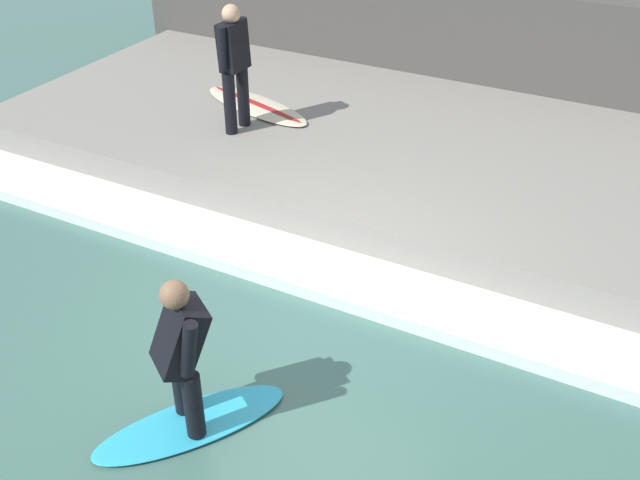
{
  "coord_description": "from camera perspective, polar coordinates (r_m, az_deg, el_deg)",
  "views": [
    {
      "loc": [
        -4.99,
        -2.79,
        4.56
      ],
      "look_at": [
        0.3,
        0.0,
        0.7
      ],
      "focal_mm": 42.0,
      "sensor_mm": 36.0,
      "label": 1
    }
  ],
  "objects": [
    {
      "name": "ground_plane",
      "position": [
        7.31,
        -1.1,
        -5.74
      ],
      "size": [
        28.0,
        28.0,
        0.0
      ],
      "primitive_type": "plane",
      "color": "#426B60"
    },
    {
      "name": "concrete_ledge",
      "position": [
        9.69,
        8.17,
        6.05
      ],
      "size": [
        4.4,
        11.57,
        0.49
      ],
      "primitive_type": "cube",
      "color": "gray",
      "rests_on": "ground_plane"
    },
    {
      "name": "back_wall",
      "position": [
        11.61,
        12.89,
        13.85
      ],
      "size": [
        0.5,
        12.15,
        1.88
      ],
      "primitive_type": "cube",
      "color": "#474442",
      "rests_on": "ground_plane"
    },
    {
      "name": "wave_foam_crest",
      "position": [
        7.71,
        1.14,
        -2.77
      ],
      "size": [
        0.81,
        10.99,
        0.14
      ],
      "primitive_type": "cube",
      "color": "silver",
      "rests_on": "ground_plane"
    },
    {
      "name": "surfboard_riding",
      "position": [
        6.32,
        -9.78,
        -13.61
      ],
      "size": [
        1.63,
        1.34,
        0.06
      ],
      "color": "#2DADD1",
      "rests_on": "ground_plane"
    },
    {
      "name": "surfer_riding",
      "position": [
        5.77,
        -10.52,
        -8.14
      ],
      "size": [
        0.55,
        0.55,
        1.38
      ],
      "color": "black",
      "rests_on": "surfboard_riding"
    },
    {
      "name": "surfer_waiting_near",
      "position": [
        9.6,
        -6.56,
        13.36
      ],
      "size": [
        0.55,
        0.27,
        1.61
      ],
      "color": "black",
      "rests_on": "concrete_ledge"
    },
    {
      "name": "surfboard_waiting_near",
      "position": [
        10.54,
        -4.89,
        10.18
      ],
      "size": [
        1.13,
        2.02,
        0.07
      ],
      "color": "beige",
      "rests_on": "concrete_ledge"
    }
  ]
}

